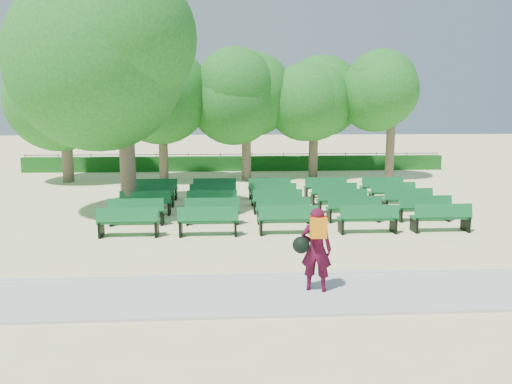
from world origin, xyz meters
TOP-DOWN VIEW (x-y plane):
  - ground at (0.00, 0.00)m, footprint 120.00×120.00m
  - paving at (0.00, -7.40)m, footprint 30.00×2.20m
  - curb at (0.00, -6.25)m, footprint 30.00×0.12m
  - hedge at (0.00, 14.00)m, footprint 26.00×0.70m
  - fence at (0.00, 14.40)m, footprint 26.00×0.10m
  - tree_line at (0.00, 10.00)m, footprint 21.80×6.80m
  - bench_array at (1.19, 0.84)m, footprint 1.82×0.60m
  - tree_among at (-4.19, 0.92)m, footprint 5.78×5.78m
  - person at (1.09, -7.28)m, footprint 0.86×0.59m

SIDE VIEW (x-z plane):
  - ground at x=0.00m, z-range 0.00..0.00m
  - fence at x=0.00m, z-range -0.51..0.51m
  - tree_line at x=0.00m, z-range -3.52..3.52m
  - paving at x=0.00m, z-range 0.00..0.06m
  - curb at x=0.00m, z-range 0.00..0.10m
  - bench_array at x=1.19m, z-range -0.48..0.66m
  - hedge at x=0.00m, z-range 0.00..0.90m
  - person at x=1.09m, z-range 0.09..1.83m
  - tree_among at x=-4.19m, z-range 1.28..9.09m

